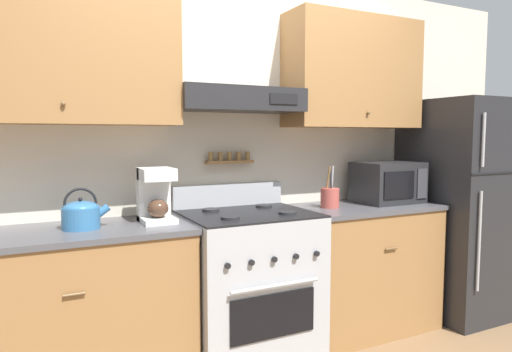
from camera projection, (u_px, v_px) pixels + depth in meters
wall_back at (222, 124)px, 3.05m from camera, size 5.20×0.46×2.55m
counter_left at (70, 313)px, 2.47m from camera, size 1.30×0.62×0.92m
counter_right at (361, 266)px, 3.35m from camera, size 1.08×0.62×0.92m
stove_range at (248, 285)px, 2.90m from camera, size 0.80×0.69×1.09m
refrigerator at (461, 207)px, 3.66m from camera, size 0.72×0.77×1.70m
tea_kettle at (81, 214)px, 2.45m from camera, size 0.25×0.20×0.22m
coffee_maker at (155, 194)px, 2.66m from camera, size 0.19×0.24×0.31m
microwave at (387, 182)px, 3.43m from camera, size 0.46×0.37×0.30m
utensil_crock at (330, 197)px, 3.18m from camera, size 0.13×0.13×0.29m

